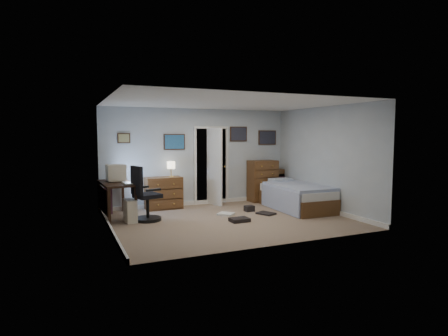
# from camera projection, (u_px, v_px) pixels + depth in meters

# --- Properties ---
(floor) EXTENTS (5.00, 4.00, 0.02)m
(floor) POSITION_uv_depth(u_px,v_px,m) (230.00, 220.00, 8.06)
(floor) COLOR gray
(floor) RESTS_ON ground
(computer_desk) EXTENTS (0.71, 1.40, 0.79)m
(computer_desk) POSITION_uv_depth(u_px,v_px,m) (112.00, 191.00, 8.20)
(computer_desk) COLOR #311C10
(computer_desk) RESTS_ON floor
(crt_monitor) EXTENTS (0.43, 0.40, 0.38)m
(crt_monitor) POSITION_uv_depth(u_px,v_px,m) (116.00, 173.00, 8.36)
(crt_monitor) COLOR beige
(crt_monitor) RESTS_ON computer_desk
(keyboard) EXTENTS (0.18, 0.43, 0.03)m
(keyboard) POSITION_uv_depth(u_px,v_px,m) (127.00, 183.00, 7.98)
(keyboard) COLOR beige
(keyboard) RESTS_ON computer_desk
(pc_tower) EXTENTS (0.24, 0.45, 0.47)m
(pc_tower) POSITION_uv_depth(u_px,v_px,m) (130.00, 211.00, 7.86)
(pc_tower) COLOR beige
(pc_tower) RESTS_ON floor
(office_chair) EXTENTS (0.71, 0.71, 1.18)m
(office_chair) POSITION_uv_depth(u_px,v_px,m) (145.00, 200.00, 7.91)
(office_chair) COLOR black
(office_chair) RESTS_ON floor
(media_stack) EXTENTS (0.16, 0.16, 0.79)m
(media_stack) POSITION_uv_depth(u_px,v_px,m) (109.00, 197.00, 8.65)
(media_stack) COLOR maroon
(media_stack) RESTS_ON floor
(low_dresser) EXTENTS (0.90, 0.46, 0.79)m
(low_dresser) POSITION_uv_depth(u_px,v_px,m) (164.00, 193.00, 9.24)
(low_dresser) COLOR brown
(low_dresser) RESTS_ON floor
(table_lamp) EXTENTS (0.20, 0.20, 0.38)m
(table_lamp) POSITION_uv_depth(u_px,v_px,m) (171.00, 166.00, 9.26)
(table_lamp) COLOR gold
(table_lamp) RESTS_ON low_dresser
(doorway) EXTENTS (0.96, 1.12, 2.05)m
(doorway) POSITION_uv_depth(u_px,v_px,m) (207.00, 165.00, 10.18)
(doorway) COLOR black
(doorway) RESTS_ON floor
(tall_dresser) EXTENTS (0.77, 0.47, 1.13)m
(tall_dresser) POSITION_uv_depth(u_px,v_px,m) (263.00, 181.00, 10.31)
(tall_dresser) COLOR brown
(tall_dresser) RESTS_ON floor
(headboard_bookcase) EXTENTS (0.95, 0.26, 0.85)m
(headboard_bookcase) POSITION_uv_depth(u_px,v_px,m) (284.00, 183.00, 10.73)
(headboard_bookcase) COLOR brown
(headboard_bookcase) RESTS_ON floor
(bed) EXTENTS (1.16, 2.09, 0.67)m
(bed) POSITION_uv_depth(u_px,v_px,m) (296.00, 196.00, 9.21)
(bed) COLOR brown
(bed) RESTS_ON floor
(wall_posters) EXTENTS (4.38, 0.04, 0.60)m
(wall_posters) POSITION_uv_depth(u_px,v_px,m) (219.00, 138.00, 9.93)
(wall_posters) COLOR #331E11
(wall_posters) RESTS_ON floor
(floor_clutter) EXTENTS (1.32, 1.11, 0.14)m
(floor_clutter) POSITION_uv_depth(u_px,v_px,m) (244.00, 215.00, 8.40)
(floor_clutter) COLOR black
(floor_clutter) RESTS_ON floor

